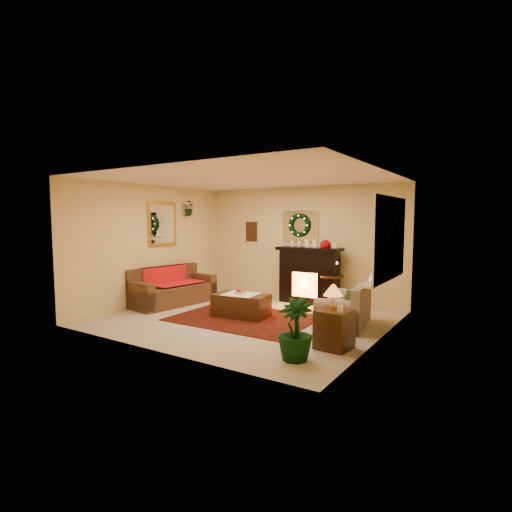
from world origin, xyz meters
The scene contains 31 objects.
floor centered at (0.00, 0.00, 0.00)m, with size 5.00×5.00×0.00m, color beige.
ceiling centered at (0.00, 0.00, 2.60)m, with size 5.00×5.00×0.00m, color white.
wall_back centered at (0.00, 2.25, 1.30)m, with size 5.00×5.00×0.00m, color #EFD88C.
wall_front centered at (0.00, -2.25, 1.30)m, with size 5.00×5.00×0.00m, color #EFD88C.
wall_left centered at (-2.50, 0.00, 1.30)m, with size 4.50×4.50×0.00m, color #EFD88C.
wall_right centered at (2.50, 0.00, 1.30)m, with size 4.50×4.50×0.00m, color #EFD88C.
area_rug centered at (-0.01, -0.05, 0.01)m, with size 2.55×1.91×0.01m, color maroon.
sofa centered at (-2.04, 0.15, 0.43)m, with size 0.83×1.89×0.81m, color #3A1D15.
red_throw centered at (-2.09, 0.26, 0.46)m, with size 0.72×1.17×0.02m, color red.
fireplace centered at (0.42, 1.87, 0.55)m, with size 1.28×0.41×1.18m, color black.
poinsettia centered at (0.81, 1.84, 1.30)m, with size 0.24×0.24×0.24m, color #A80004.
mantel_candle_a centered at (-0.01, 1.87, 1.26)m, with size 0.06×0.06×0.17m, color silver.
mantel_candle_b centered at (0.17, 1.86, 1.26)m, with size 0.06×0.06×0.17m, color silver.
mantel_mirror centered at (0.00, 2.23, 1.70)m, with size 0.92×0.02×0.72m, color white.
wreath centered at (0.00, 2.19, 1.72)m, with size 0.55×0.55×0.11m, color #194719.
wall_art centered at (-1.35, 2.23, 1.55)m, with size 0.32×0.03×0.48m, color #381E11.
gold_mirror centered at (-2.48, 0.30, 1.75)m, with size 0.03×0.84×1.00m, color gold.
hanging_plant centered at (-2.34, 1.05, 1.97)m, with size 0.33×0.28×0.36m, color #194719.
loveseat centered at (1.74, 0.50, 0.42)m, with size 0.75×1.29×0.75m, color tan.
window_frame centered at (2.48, 0.55, 1.55)m, with size 0.03×1.86×1.36m, color white.
window_glass centered at (2.47, 0.55, 1.55)m, with size 0.02×1.70×1.22m, color black.
window_sill centered at (2.38, 0.55, 0.87)m, with size 0.22×1.86×0.04m, color white.
mini_tree centered at (2.37, 0.13, 1.04)m, with size 0.19×0.19×0.29m, color silver.
sill_plant centered at (2.35, 1.22, 1.08)m, with size 0.26×0.21×0.47m, color #17541E.
side_table_round centered at (0.97, 1.83, 0.33)m, with size 0.52×0.52×0.67m, color black.
lamp_cream centered at (0.94, 1.86, 0.88)m, with size 0.29×0.29×0.45m, color #F2E4B9.
end_table_square centered at (2.07, -0.78, 0.27)m, with size 0.46×0.46×0.56m, color #442116.
lamp_tiffany centered at (2.04, -0.75, 0.74)m, with size 0.29×0.29×0.42m, color orange.
coffee_table centered at (-0.13, 0.03, 0.21)m, with size 1.04×0.57×0.44m, color #3B2916.
fruit_bowl centered at (-0.16, 0.04, 0.45)m, with size 0.24×0.24×0.06m, color beige.
floor_palm centered at (1.82, -1.52, 0.45)m, with size 1.40×1.40×2.50m, color #2B5E28.
Camera 1 is at (4.17, -6.11, 1.87)m, focal length 28.00 mm.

